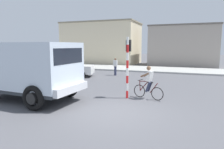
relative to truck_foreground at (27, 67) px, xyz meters
name	(u,v)px	position (x,y,z in m)	size (l,w,h in m)	color
ground_plane	(117,112)	(4.92, -0.31, -1.67)	(120.00, 120.00, 0.00)	#56565B
sidewalk_far	(162,70)	(4.92, 15.03, -1.59)	(80.00, 5.00, 0.16)	#ADADA8
truck_foreground	(27,67)	(0.00, 0.00, 0.00)	(5.54, 3.05, 2.90)	silver
cyclist	(149,82)	(5.72, 2.33, -0.80)	(1.65, 0.69, 1.72)	black
traffic_light_pole	(128,59)	(4.65, 2.15, 0.40)	(0.24, 0.43, 3.20)	red
car_red_near	(70,67)	(-2.24, 7.49, -0.85)	(4.30, 2.67, 1.60)	white
pedestrian_near_kerb	(115,66)	(1.30, 9.56, -0.82)	(0.34, 0.22, 1.62)	#2D334C
building_corner_left	(102,43)	(-5.19, 21.39, 1.45)	(11.35, 6.84, 6.22)	beige
building_mid_block	(183,46)	(6.77, 21.34, 1.05)	(8.75, 5.37, 5.42)	#9E9389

